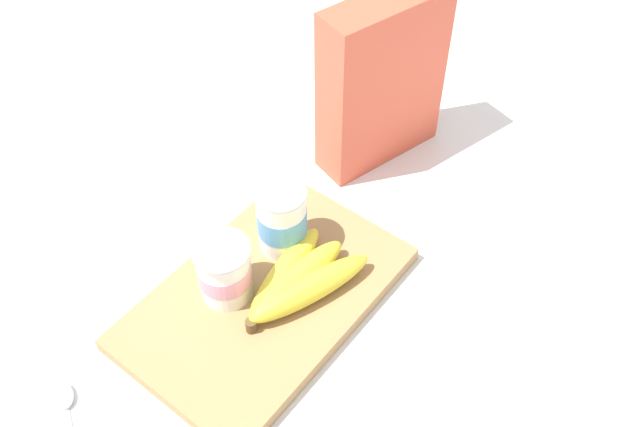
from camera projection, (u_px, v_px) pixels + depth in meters
name	position (u px, v px, depth m)	size (l,w,h in m)	color
ground_plane	(266.00, 303.00, 0.90)	(2.40, 2.40, 0.00)	silver
cutting_board	(266.00, 298.00, 0.89)	(0.35, 0.23, 0.02)	#A37A4C
cereal_box	(382.00, 82.00, 0.99)	(0.19, 0.06, 0.26)	#D85138
yogurt_cup_front	(224.00, 271.00, 0.85)	(0.07, 0.07, 0.08)	white
yogurt_cup_back	(282.00, 219.00, 0.90)	(0.06, 0.06, 0.10)	white
banana_bunch	(298.00, 281.00, 0.87)	(0.17, 0.11, 0.04)	yellow
spoon	(67.00, 417.00, 0.79)	(0.08, 0.12, 0.01)	silver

